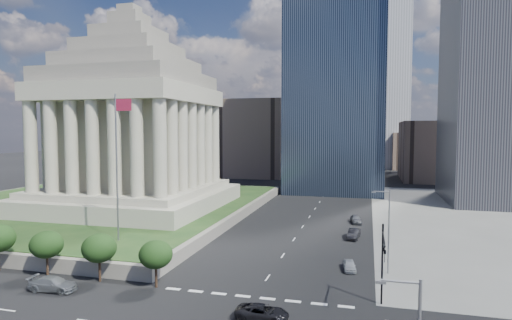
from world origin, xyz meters
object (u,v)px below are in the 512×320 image
(war_memorial, at_px, (131,108))
(parked_sedan_far, at_px, (356,219))
(parked_sedan_near, at_px, (350,265))
(street_lamp_north, at_px, (387,227))
(flagpole, at_px, (118,159))
(suv_grey, at_px, (53,284))
(traffic_signal_ne, at_px, (383,257))
(pickup_truck, at_px, (262,312))
(parked_sedan_mid, at_px, (354,234))

(war_memorial, xyz_separation_m, parked_sedan_far, (43.00, 4.59, -20.66))
(parked_sedan_near, bearing_deg, street_lamp_north, -8.65)
(flagpole, xyz_separation_m, suv_grey, (0.75, -13.75, -12.37))
(street_lamp_north, relative_size, parked_sedan_far, 2.29)
(war_memorial, relative_size, parked_sedan_far, 8.95)
(traffic_signal_ne, distance_m, suv_grey, 34.05)
(pickup_truck, height_order, parked_sedan_far, parked_sedan_far)
(war_memorial, height_order, suv_grey, war_memorial)
(suv_grey, bearing_deg, parked_sedan_mid, -48.91)
(flagpole, relative_size, street_lamp_north, 2.00)
(pickup_truck, distance_m, parked_sedan_far, 43.93)
(traffic_signal_ne, distance_m, parked_sedan_far, 39.31)
(parked_sedan_far, bearing_deg, war_memorial, 177.05)
(war_memorial, xyz_separation_m, parked_sedan_near, (43.03, -22.89, -20.78))
(traffic_signal_ne, height_order, street_lamp_north, street_lamp_north)
(flagpole, distance_m, pickup_truck, 30.70)
(parked_sedan_mid, bearing_deg, parked_sedan_far, 96.36)
(parked_sedan_near, height_order, parked_sedan_mid, parked_sedan_mid)
(flagpole, xyz_separation_m, pickup_truck, (23.86, -14.79, -12.44))
(parked_sedan_near, xyz_separation_m, parked_sedan_mid, (-0.03, 15.79, 0.13))
(traffic_signal_ne, relative_size, street_lamp_north, 0.80)
(parked_sedan_far, bearing_deg, parked_sedan_near, -98.98)
(street_lamp_north, height_order, suv_grey, street_lamp_north)
(flagpole, height_order, traffic_signal_ne, flagpole)
(pickup_truck, bearing_deg, parked_sedan_mid, -12.92)
(flagpole, xyz_separation_m, parked_sedan_far, (30.83, 28.59, -12.37))
(traffic_signal_ne, relative_size, suv_grey, 1.55)
(parked_sedan_mid, relative_size, parked_sedan_far, 1.04)
(traffic_signal_ne, distance_m, street_lamp_north, 11.34)
(war_memorial, distance_m, parked_sedan_mid, 48.23)
(suv_grey, bearing_deg, war_memorial, 14.44)
(traffic_signal_ne, height_order, pickup_truck, traffic_signal_ne)
(war_memorial, relative_size, parked_sedan_mid, 8.58)
(war_memorial, distance_m, parked_sedan_far, 47.92)
(street_lamp_north, xyz_separation_m, suv_grey, (-34.40, -14.75, -4.91))
(street_lamp_north, relative_size, parked_sedan_near, 2.77)
(flagpole, height_order, suv_grey, flagpole)
(war_memorial, distance_m, traffic_signal_ne, 60.00)
(traffic_signal_ne, distance_m, parked_sedan_near, 12.80)
(traffic_signal_ne, xyz_separation_m, parked_sedan_far, (-3.50, 38.89, -4.51))
(pickup_truck, height_order, suv_grey, suv_grey)
(war_memorial, distance_m, parked_sedan_near, 52.98)
(traffic_signal_ne, height_order, suv_grey, traffic_signal_ne)
(war_memorial, xyz_separation_m, flagpole, (12.17, -24.00, -8.29))
(flagpole, relative_size, suv_grey, 3.87)
(parked_sedan_near, distance_m, parked_sedan_mid, 15.79)
(pickup_truck, bearing_deg, street_lamp_north, -36.10)
(flagpole, bearing_deg, pickup_truck, -31.79)
(street_lamp_north, distance_m, parked_sedan_near, 6.63)
(parked_sedan_far, bearing_deg, parked_sedan_mid, -99.04)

